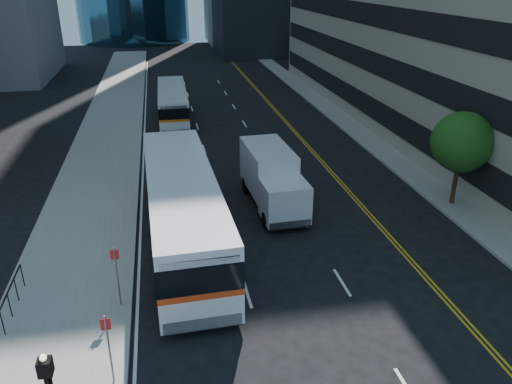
% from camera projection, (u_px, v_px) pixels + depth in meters
% --- Properties ---
extents(ground, '(160.00, 160.00, 0.00)m').
position_uv_depth(ground, '(348.00, 314.00, 18.79)').
color(ground, black).
rests_on(ground, ground).
extents(sidewalk_west, '(5.00, 90.00, 0.15)m').
position_uv_depth(sidewalk_west, '(110.00, 134.00, 39.38)').
color(sidewalk_west, gray).
rests_on(sidewalk_west, ground).
extents(sidewalk_east, '(2.00, 90.00, 0.15)m').
position_uv_depth(sidewalk_east, '(344.00, 121.00, 42.76)').
color(sidewalk_east, gray).
rests_on(sidewalk_east, ground).
extents(street_tree, '(3.20, 3.20, 5.10)m').
position_uv_depth(street_tree, '(462.00, 142.00, 26.06)').
color(street_tree, '#332114').
rests_on(street_tree, sidewalk_east).
extents(bus_front, '(3.47, 13.76, 3.52)m').
position_uv_depth(bus_front, '(183.00, 208.00, 22.79)').
color(bus_front, white).
rests_on(bus_front, ground).
extents(bus_rear, '(2.48, 10.76, 2.77)m').
position_uv_depth(bus_rear, '(173.00, 103.00, 42.79)').
color(bus_rear, white).
rests_on(bus_rear, ground).
extents(box_truck, '(2.55, 6.60, 3.11)m').
position_uv_depth(box_truck, '(272.00, 178.00, 26.79)').
color(box_truck, silver).
rests_on(box_truck, ground).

